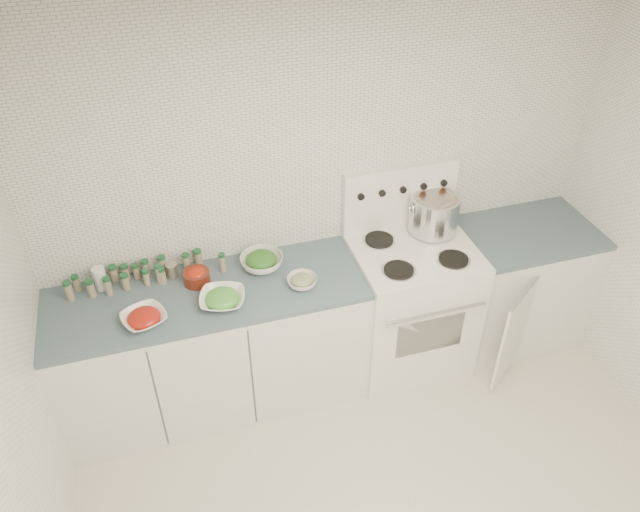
{
  "coord_description": "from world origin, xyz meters",
  "views": [
    {
      "loc": [
        -0.98,
        -1.61,
        3.27
      ],
      "look_at": [
        -0.15,
        1.14,
        1.05
      ],
      "focal_mm": 35.0,
      "sensor_mm": 36.0,
      "label": 1
    }
  ],
  "objects_px": {
    "stove": "(409,301)",
    "bowl_tomato": "(144,318)",
    "stock_pot": "(434,212)",
    "bowl_snowpea": "(222,299)"
  },
  "relations": [
    {
      "from": "bowl_tomato",
      "to": "bowl_snowpea",
      "type": "relative_size",
      "value": 0.96
    },
    {
      "from": "stove",
      "to": "bowl_snowpea",
      "type": "bearing_deg",
      "value": -174.5
    },
    {
      "from": "stock_pot",
      "to": "bowl_tomato",
      "type": "xyz_separation_m",
      "value": [
        -1.85,
        -0.3,
        -0.14
      ]
    },
    {
      "from": "stove",
      "to": "bowl_tomato",
      "type": "height_order",
      "value": "stove"
    },
    {
      "from": "bowl_tomato",
      "to": "stock_pot",
      "type": "bearing_deg",
      "value": 9.28
    },
    {
      "from": "bowl_snowpea",
      "to": "stove",
      "type": "bearing_deg",
      "value": 5.5
    },
    {
      "from": "bowl_snowpea",
      "to": "stock_pot",
      "type": "bearing_deg",
      "value": 10.95
    },
    {
      "from": "stove",
      "to": "stock_pot",
      "type": "height_order",
      "value": "stove"
    },
    {
      "from": "stove",
      "to": "bowl_snowpea",
      "type": "height_order",
      "value": "stove"
    },
    {
      "from": "stove",
      "to": "bowl_tomato",
      "type": "xyz_separation_m",
      "value": [
        -1.66,
        -0.15,
        0.44
      ]
    }
  ]
}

